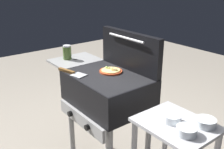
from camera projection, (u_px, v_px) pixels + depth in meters
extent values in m
cube|color=black|center=(108.00, 90.00, 2.02)|extent=(0.64, 0.48, 0.24)
cube|color=black|center=(108.00, 76.00, 1.98)|extent=(0.61, 0.46, 0.01)
cube|color=#979797|center=(75.00, 61.00, 2.33)|extent=(0.32, 0.41, 0.02)
cube|color=#979797|center=(76.00, 72.00, 2.37)|extent=(0.02, 0.02, 0.24)
cube|color=#979797|center=(81.00, 119.00, 1.93)|extent=(0.58, 0.02, 0.10)
cylinder|color=black|center=(70.00, 114.00, 2.01)|extent=(0.04, 0.02, 0.04)
cylinder|color=black|center=(87.00, 127.00, 1.83)|extent=(0.04, 0.02, 0.04)
cylinder|color=#979797|center=(72.00, 132.00, 2.27)|extent=(0.04, 0.04, 0.66)
cylinder|color=#979797|center=(107.00, 119.00, 2.49)|extent=(0.04, 0.04, 0.66)
cylinder|color=#979797|center=(148.00, 146.00, 2.09)|extent=(0.04, 0.04, 0.66)
cube|color=black|center=(130.00, 51.00, 2.04)|extent=(0.63, 0.06, 0.30)
cylinder|color=#B7B7BC|center=(126.00, 38.00, 1.98)|extent=(0.38, 0.02, 0.02)
cylinder|color=#C64723|center=(111.00, 71.00, 2.04)|extent=(0.18, 0.18, 0.01)
cylinder|color=#EDD17A|center=(111.00, 70.00, 2.03)|extent=(0.15, 0.15, 0.01)
sphere|color=#F2E862|center=(112.00, 70.00, 2.02)|extent=(0.02, 0.02, 0.02)
sphere|color=tan|center=(116.00, 70.00, 2.02)|extent=(0.02, 0.02, 0.02)
sphere|color=#F1B07A|center=(113.00, 68.00, 2.05)|extent=(0.02, 0.02, 0.02)
sphere|color=#F2BD83|center=(114.00, 70.00, 2.02)|extent=(0.03, 0.03, 0.03)
sphere|color=#C1E976|center=(107.00, 68.00, 2.06)|extent=(0.02, 0.02, 0.02)
sphere|color=#DFE57B|center=(109.00, 68.00, 2.06)|extent=(0.02, 0.02, 0.02)
cylinder|color=#4C6B2D|center=(67.00, 53.00, 2.32)|extent=(0.07, 0.07, 0.11)
cylinder|color=silver|center=(67.00, 46.00, 2.30)|extent=(0.07, 0.07, 0.01)
cube|color=#B7BABF|center=(79.00, 75.00, 1.96)|extent=(0.12, 0.11, 0.01)
cube|color=brown|center=(66.00, 71.00, 2.03)|extent=(0.16, 0.06, 0.02)
cube|color=#B2B2B7|center=(176.00, 125.00, 1.53)|extent=(0.44, 0.36, 0.02)
cylinder|color=silver|center=(187.00, 131.00, 1.41)|extent=(0.11, 0.11, 0.04)
cylinder|color=#4C7533|center=(186.00, 132.00, 1.41)|extent=(0.09, 0.09, 0.02)
cylinder|color=silver|center=(172.00, 118.00, 1.53)|extent=(0.10, 0.10, 0.04)
cylinder|color=beige|center=(172.00, 119.00, 1.53)|extent=(0.09, 0.09, 0.02)
cylinder|color=silver|center=(206.00, 122.00, 1.49)|extent=(0.12, 0.12, 0.04)
cylinder|color=beige|center=(205.00, 123.00, 1.49)|extent=(0.10, 0.10, 0.02)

